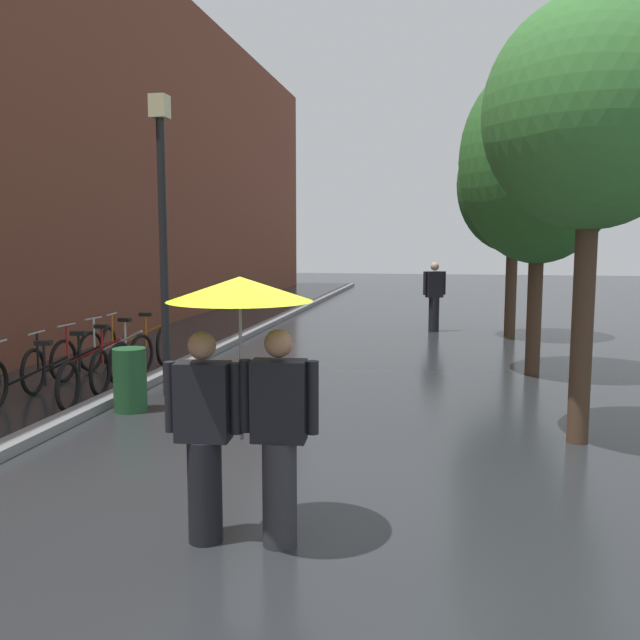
% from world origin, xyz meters
% --- Properties ---
extents(ground_plane, '(80.00, 80.00, 0.00)m').
position_xyz_m(ground_plane, '(0.00, 0.00, 0.00)').
color(ground_plane, '#26282B').
extents(kerb_strip, '(0.30, 36.00, 0.12)m').
position_xyz_m(kerb_strip, '(-3.20, 10.00, 0.06)').
color(kerb_strip, slate).
rests_on(kerb_strip, ground).
extents(street_tree_0, '(2.33, 2.33, 4.89)m').
position_xyz_m(street_tree_0, '(2.92, 2.74, 3.62)').
color(street_tree_0, '#473323').
rests_on(street_tree_0, ground).
extents(street_tree_1, '(2.63, 2.63, 5.25)m').
position_xyz_m(street_tree_1, '(2.89, 6.64, 3.55)').
color(street_tree_1, '#473323').
rests_on(street_tree_1, ground).
extents(street_tree_2, '(2.58, 2.58, 5.12)m').
position_xyz_m(street_tree_2, '(2.90, 10.96, 3.53)').
color(street_tree_2, '#473323').
rests_on(street_tree_2, ground).
extents(parked_bicycle_0, '(1.16, 0.83, 0.96)m').
position_xyz_m(parked_bicycle_0, '(-3.99, 2.83, 0.38)').
color(parked_bicycle_0, black).
rests_on(parked_bicycle_0, ground).
extents(parked_bicycle_1, '(1.14, 0.80, 0.96)m').
position_xyz_m(parked_bicycle_1, '(-4.03, 3.77, 0.38)').
color(parked_bicycle_1, black).
rests_on(parked_bicycle_1, ground).
extents(parked_bicycle_2, '(1.13, 0.77, 0.96)m').
position_xyz_m(parked_bicycle_2, '(-4.09, 4.57, 0.38)').
color(parked_bicycle_2, black).
rests_on(parked_bicycle_2, ground).
extents(parked_bicycle_3, '(1.16, 0.84, 0.96)m').
position_xyz_m(parked_bicycle_3, '(-4.14, 5.47, 0.38)').
color(parked_bicycle_3, black).
rests_on(parked_bicycle_3, ground).
extents(parked_bicycle_4, '(1.15, 0.82, 0.96)m').
position_xyz_m(parked_bicycle_4, '(-4.15, 6.24, 0.38)').
color(parked_bicycle_4, black).
rests_on(parked_bicycle_4, ground).
extents(couple_under_umbrella, '(1.16, 1.07, 2.02)m').
position_xyz_m(couple_under_umbrella, '(-0.06, -0.39, 1.33)').
color(couple_under_umbrella, black).
rests_on(couple_under_umbrella, ground).
extents(street_lamp_post, '(0.24, 0.24, 4.31)m').
position_xyz_m(street_lamp_post, '(-2.60, 4.07, 2.52)').
color(street_lamp_post, black).
rests_on(street_lamp_post, ground).
extents(litter_bin, '(0.44, 0.44, 0.85)m').
position_xyz_m(litter_bin, '(-2.71, 3.11, 0.42)').
color(litter_bin, '#1E4C28').
rests_on(litter_bin, ground).
extents(pedestrian_walking_midground, '(0.55, 0.36, 1.73)m').
position_xyz_m(pedestrian_walking_midground, '(1.14, 11.76, 0.89)').
color(pedestrian_walking_midground, black).
rests_on(pedestrian_walking_midground, ground).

